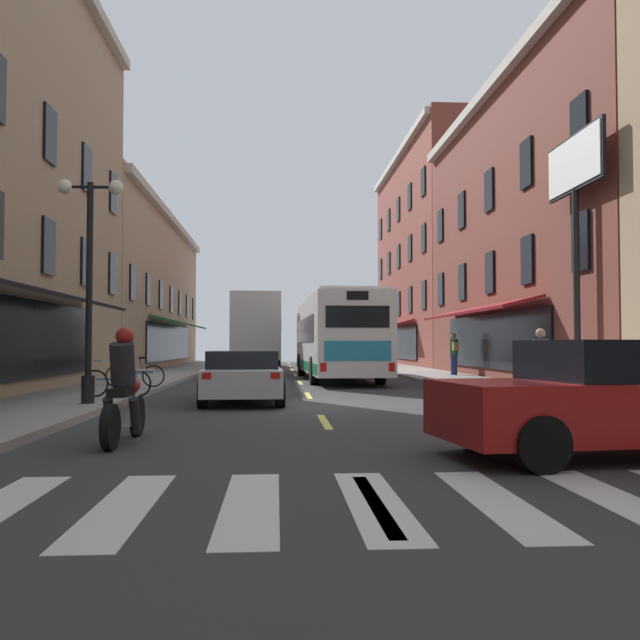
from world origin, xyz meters
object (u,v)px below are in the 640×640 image
object	(u,v)px
sedan_near	(263,355)
pedestrian_mid	(541,364)
sedan_mid	(243,375)
motorcycle_rider	(124,394)
transit_bus	(337,336)
bicycle_mid	(117,382)
street_lamp_twin	(89,278)
billboard_sign	(575,192)
sedan_far	(626,397)
pedestrian_near	(454,353)
bicycle_near	(135,375)
box_truck	(255,333)

from	to	relation	value
sedan_near	pedestrian_mid	size ratio (longest dim) A/B	2.69
sedan_mid	motorcycle_rider	xyz separation A→B (m)	(-1.35, -7.04, 0.05)
sedan_near	sedan_mid	world-z (taller)	sedan_near
transit_bus	sedan_near	size ratio (longest dim) A/B	2.63
motorcycle_rider	pedestrian_mid	xyz separation A→B (m)	(8.00, 4.88, 0.26)
bicycle_mid	street_lamp_twin	bearing A→B (deg)	-96.59
billboard_sign	pedestrian_mid	distance (m)	5.71
billboard_sign	pedestrian_mid	size ratio (longest dim) A/B	4.22
transit_bus	sedan_far	distance (m)	19.17
bicycle_mid	pedestrian_near	size ratio (longest dim) A/B	0.97
sedan_mid	pedestrian_near	world-z (taller)	pedestrian_near
motorcycle_rider	bicycle_near	world-z (taller)	motorcycle_rider
pedestrian_mid	street_lamp_twin	bearing A→B (deg)	141.02
street_lamp_twin	billboard_sign	bearing A→B (deg)	11.74
pedestrian_near	street_lamp_twin	bearing A→B (deg)	-136.74
box_truck	bicycle_mid	size ratio (longest dim) A/B	4.29
pedestrian_mid	sedan_far	bearing A→B (deg)	-139.51
bicycle_mid	pedestrian_near	bearing A→B (deg)	45.97
motorcycle_rider	pedestrian_near	distance (m)	21.09
box_truck	sedan_mid	size ratio (longest dim) A/B	1.58
sedan_mid	transit_bus	bearing A→B (deg)	72.87
box_truck	motorcycle_rider	distance (m)	25.67
billboard_sign	pedestrian_near	xyz separation A→B (m)	(-0.43, 11.04, -4.40)
sedan_mid	sedan_far	world-z (taller)	sedan_far
billboard_sign	bicycle_mid	xyz separation A→B (m)	(-11.80, -0.72, -4.98)
bicycle_near	bicycle_mid	size ratio (longest dim) A/B	0.99
billboard_sign	street_lamp_twin	world-z (taller)	billboard_sign
sedan_far	motorcycle_rider	world-z (taller)	motorcycle_rider
bicycle_near	street_lamp_twin	xyz separation A→B (m)	(0.13, -5.64, 2.35)
bicycle_mid	pedestrian_near	world-z (taller)	pedestrian_near
bicycle_near	street_lamp_twin	size ratio (longest dim) A/B	0.35
box_truck	motorcycle_rider	bearing A→B (deg)	-92.37
transit_bus	sedan_far	xyz separation A→B (m)	(2.01, -19.04, -1.01)
sedan_near	sedan_far	bearing A→B (deg)	-81.80
sedan_far	bicycle_near	bearing A→B (deg)	124.81
sedan_mid	bicycle_mid	distance (m)	3.05
sedan_far	bicycle_near	size ratio (longest dim) A/B	2.86
bicycle_mid	sedan_near	bearing A→B (deg)	83.93
transit_bus	pedestrian_near	world-z (taller)	transit_bus
transit_bus	street_lamp_twin	size ratio (longest dim) A/B	2.36
bicycle_near	pedestrian_near	world-z (taller)	pedestrian_near
bicycle_near	sedan_far	bearing A→B (deg)	-55.19
transit_bus	motorcycle_rider	distance (m)	18.11
transit_bus	bicycle_mid	world-z (taller)	transit_bus
sedan_near	bicycle_mid	size ratio (longest dim) A/B	2.56
box_truck	street_lamp_twin	bearing A→B (deg)	-98.27
billboard_sign	bicycle_mid	world-z (taller)	billboard_sign
sedan_near	sedan_mid	size ratio (longest dim) A/B	0.95
box_truck	pedestrian_mid	bearing A→B (deg)	-71.49
pedestrian_mid	bicycle_mid	bearing A→B (deg)	130.69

